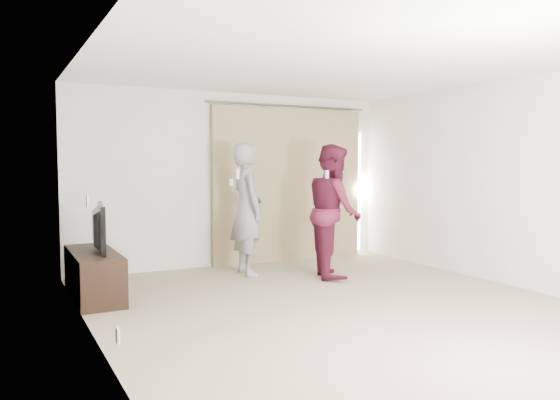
% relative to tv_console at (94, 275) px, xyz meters
% --- Properties ---
extents(floor, '(5.50, 5.50, 0.00)m').
position_rel_tv_console_xyz_m(floor, '(2.27, -1.58, -0.27)').
color(floor, tan).
rests_on(floor, ground).
extents(wall_back, '(5.00, 0.04, 2.60)m').
position_rel_tv_console_xyz_m(wall_back, '(2.27, 1.17, 1.03)').
color(wall_back, silver).
rests_on(wall_back, ground).
extents(wall_left, '(0.04, 5.50, 2.60)m').
position_rel_tv_console_xyz_m(wall_left, '(-0.23, -1.58, 1.03)').
color(wall_left, silver).
rests_on(wall_left, ground).
extents(ceiling, '(5.00, 5.50, 0.01)m').
position_rel_tv_console_xyz_m(ceiling, '(2.27, -1.58, 2.33)').
color(ceiling, white).
rests_on(ceiling, wall_back).
extents(curtain, '(2.80, 0.11, 2.46)m').
position_rel_tv_console_xyz_m(curtain, '(3.18, 1.10, 0.93)').
color(curtain, tan).
rests_on(curtain, ground).
extents(tv_console, '(0.48, 1.40, 0.54)m').
position_rel_tv_console_xyz_m(tv_console, '(0.00, 0.00, 0.00)').
color(tv_console, black).
rests_on(tv_console, ground).
extents(tv, '(0.24, 0.95, 0.54)m').
position_rel_tv_console_xyz_m(tv, '(0.00, 0.00, 0.54)').
color(tv, black).
rests_on(tv, tv_console).
extents(scratching_post, '(0.37, 0.37, 0.50)m').
position_rel_tv_console_xyz_m(scratching_post, '(0.17, 0.42, -0.07)').
color(scratching_post, tan).
rests_on(scratching_post, ground).
extents(person_man, '(0.47, 0.69, 1.83)m').
position_rel_tv_console_xyz_m(person_man, '(2.10, 0.38, 0.65)').
color(person_man, gray).
rests_on(person_man, ground).
extents(person_woman, '(0.95, 1.06, 1.80)m').
position_rel_tv_console_xyz_m(person_woman, '(3.09, -0.29, 0.63)').
color(person_woman, '#521428').
rests_on(person_woman, ground).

